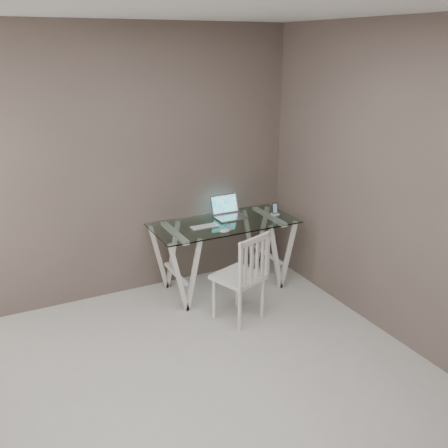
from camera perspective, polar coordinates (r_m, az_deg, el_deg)
The scene contains 7 objects.
room at distance 2.83m, azimuth -4.08°, elevation 4.10°, with size 4.50×4.52×2.71m.
desk at distance 5.29m, azimuth -0.02°, elevation -3.52°, with size 1.50×0.70×0.75m.
chair at distance 4.63m, azimuth 2.36°, elevation -5.72°, with size 0.52×0.52×0.88m.
laptop at distance 5.33m, azimuth 0.46°, elevation 1.42°, with size 0.32×0.30×0.22m.
keyboard at distance 5.03m, azimuth -2.30°, elevation -0.31°, with size 0.29×0.12×0.01m, color silver.
mouse at distance 4.88m, azimuth 0.08°, elevation -0.78°, with size 0.11×0.07×0.04m, color white.
phone_dock at distance 5.41m, azimuth 5.84°, elevation 1.43°, with size 0.07×0.07×0.13m.
Camera 1 is at (-1.12, -2.49, 2.48)m, focal length 40.00 mm.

